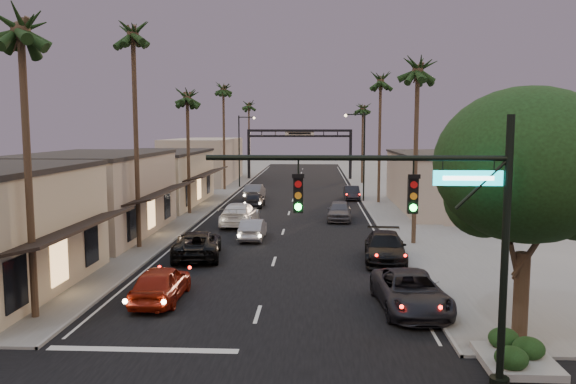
# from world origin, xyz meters

# --- Properties ---
(ground) EXTENTS (200.00, 200.00, 0.00)m
(ground) POSITION_xyz_m (0.00, 40.00, 0.00)
(ground) COLOR slate
(ground) RESTS_ON ground
(road) EXTENTS (14.00, 120.00, 0.02)m
(road) POSITION_xyz_m (0.00, 45.00, 0.00)
(road) COLOR black
(road) RESTS_ON ground
(sidewalk_left) EXTENTS (5.00, 92.00, 0.12)m
(sidewalk_left) POSITION_xyz_m (-9.50, 52.00, 0.06)
(sidewalk_left) COLOR slate
(sidewalk_left) RESTS_ON ground
(sidewalk_right) EXTENTS (5.00, 92.00, 0.12)m
(sidewalk_right) POSITION_xyz_m (9.50, 52.00, 0.06)
(sidewalk_right) COLOR slate
(sidewalk_right) RESTS_ON ground
(storefront_mid) EXTENTS (8.00, 14.00, 5.50)m
(storefront_mid) POSITION_xyz_m (-13.00, 26.00, 2.75)
(storefront_mid) COLOR #A39483
(storefront_mid) RESTS_ON ground
(storefront_far) EXTENTS (8.00, 16.00, 5.00)m
(storefront_far) POSITION_xyz_m (-13.00, 42.00, 2.50)
(storefront_far) COLOR #C3B795
(storefront_far) RESTS_ON ground
(storefront_dist) EXTENTS (8.00, 20.00, 6.00)m
(storefront_dist) POSITION_xyz_m (-13.00, 65.00, 3.00)
(storefront_dist) COLOR #A39483
(storefront_dist) RESTS_ON ground
(building_right) EXTENTS (8.00, 18.00, 5.00)m
(building_right) POSITION_xyz_m (14.00, 40.00, 2.50)
(building_right) COLOR #A39483
(building_right) RESTS_ON ground
(traffic_signal) EXTENTS (8.51, 0.22, 7.80)m
(traffic_signal) POSITION_xyz_m (5.69, 4.00, 5.08)
(traffic_signal) COLOR black
(traffic_signal) RESTS_ON ground
(corner_tree) EXTENTS (6.20, 6.20, 8.80)m
(corner_tree) POSITION_xyz_m (9.48, 7.45, 5.98)
(corner_tree) COLOR #38281C
(corner_tree) RESTS_ON ground
(planter) EXTENTS (2.20, 2.60, 0.24)m
(planter) POSITION_xyz_m (8.60, 5.50, 0.00)
(planter) COLOR gray
(planter) RESTS_ON ground
(arch) EXTENTS (15.20, 0.40, 7.27)m
(arch) POSITION_xyz_m (0.00, 70.00, 5.53)
(arch) COLOR black
(arch) RESTS_ON ground
(streetlight_right) EXTENTS (2.13, 0.30, 9.00)m
(streetlight_right) POSITION_xyz_m (6.92, 45.00, 5.33)
(streetlight_right) COLOR black
(streetlight_right) RESTS_ON ground
(streetlight_left) EXTENTS (2.13, 0.30, 9.00)m
(streetlight_left) POSITION_xyz_m (-6.92, 58.00, 5.33)
(streetlight_left) COLOR black
(streetlight_left) RESTS_ON ground
(palm_la) EXTENTS (3.20, 3.20, 13.20)m
(palm_la) POSITION_xyz_m (-8.60, 9.00, 11.44)
(palm_la) COLOR #38281C
(palm_la) RESTS_ON ground
(palm_lb) EXTENTS (3.20, 3.20, 15.20)m
(palm_lb) POSITION_xyz_m (-8.60, 22.00, 13.39)
(palm_lb) COLOR #38281C
(palm_lb) RESTS_ON ground
(palm_lc) EXTENTS (3.20, 3.20, 12.20)m
(palm_lc) POSITION_xyz_m (-8.60, 36.00, 10.47)
(palm_lc) COLOR #38281C
(palm_lc) RESTS_ON ground
(palm_ld) EXTENTS (3.20, 3.20, 14.20)m
(palm_ld) POSITION_xyz_m (-8.60, 55.00, 12.42)
(palm_ld) COLOR #38281C
(palm_ld) RESTS_ON ground
(palm_ra) EXTENTS (3.20, 3.20, 13.20)m
(palm_ra) POSITION_xyz_m (8.60, 24.00, 11.44)
(palm_ra) COLOR #38281C
(palm_ra) RESTS_ON ground
(palm_rb) EXTENTS (3.20, 3.20, 14.20)m
(palm_rb) POSITION_xyz_m (8.60, 44.00, 12.42)
(palm_rb) COLOR #38281C
(palm_rb) RESTS_ON ground
(palm_rc) EXTENTS (3.20, 3.20, 12.20)m
(palm_rc) POSITION_xyz_m (8.60, 64.00, 10.47)
(palm_rc) COLOR #38281C
(palm_rc) RESTS_ON ground
(palm_far) EXTENTS (3.20, 3.20, 13.20)m
(palm_far) POSITION_xyz_m (-8.30, 78.00, 11.44)
(palm_far) COLOR #38281C
(palm_far) RESTS_ON ground
(oncoming_red) EXTENTS (1.88, 4.63, 1.58)m
(oncoming_red) POSITION_xyz_m (-4.34, 11.55, 0.79)
(oncoming_red) COLOR maroon
(oncoming_red) RESTS_ON ground
(oncoming_pickup) EXTENTS (3.28, 5.87, 1.55)m
(oncoming_pickup) POSITION_xyz_m (-4.48, 19.76, 0.78)
(oncoming_pickup) COLOR black
(oncoming_pickup) RESTS_ON ground
(oncoming_silver) EXTENTS (1.53, 4.26, 1.40)m
(oncoming_silver) POSITION_xyz_m (-1.87, 25.26, 0.70)
(oncoming_silver) COLOR gray
(oncoming_silver) RESTS_ON ground
(oncoming_white) EXTENTS (2.70, 6.12, 1.75)m
(oncoming_white) POSITION_xyz_m (-3.52, 30.76, 0.87)
(oncoming_white) COLOR silver
(oncoming_white) RESTS_ON ground
(oncoming_dgrey) EXTENTS (1.74, 4.21, 1.43)m
(oncoming_dgrey) POSITION_xyz_m (-3.40, 40.71, 0.71)
(oncoming_dgrey) COLOR black
(oncoming_dgrey) RESTS_ON ground
(oncoming_grey_far) EXTENTS (1.89, 4.97, 1.62)m
(oncoming_grey_far) POSITION_xyz_m (-4.01, 46.21, 0.81)
(oncoming_grey_far) COLOR #4F5055
(oncoming_grey_far) RESTS_ON ground
(curbside_near) EXTENTS (2.94, 5.74, 1.55)m
(curbside_near) POSITION_xyz_m (6.20, 10.88, 0.77)
(curbside_near) COLOR black
(curbside_near) RESTS_ON ground
(curbside_black) EXTENTS (2.68, 5.70, 1.61)m
(curbside_black) POSITION_xyz_m (6.20, 19.26, 0.80)
(curbside_black) COLOR black
(curbside_black) RESTS_ON ground
(curbside_grey) EXTENTS (2.18, 4.79, 1.59)m
(curbside_grey) POSITION_xyz_m (4.25, 33.32, 0.80)
(curbside_grey) COLOR #4A4A4F
(curbside_grey) RESTS_ON ground
(curbside_far) EXTENTS (1.56, 4.33, 1.42)m
(curbside_far) POSITION_xyz_m (6.13, 46.83, 0.71)
(curbside_far) COLOR black
(curbside_far) RESTS_ON ground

